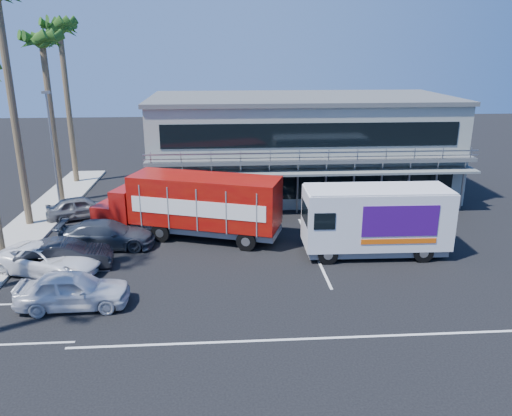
{
  "coord_description": "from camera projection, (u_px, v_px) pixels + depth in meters",
  "views": [
    {
      "loc": [
        -2.97,
        -22.62,
        10.75
      ],
      "look_at": [
        -1.16,
        3.5,
        2.3
      ],
      "focal_mm": 35.0,
      "sensor_mm": 36.0,
      "label": 1
    }
  ],
  "objects": [
    {
      "name": "parked_car_b",
      "position": [
        65.0,
        255.0,
        25.16
      ],
      "size": [
        4.75,
        2.15,
        1.51
      ],
      "primitive_type": "imported",
      "rotation": [
        0.0,
        0.0,
        1.69
      ],
      "color": "black",
      "rests_on": "ground"
    },
    {
      "name": "ground",
      "position": [
        284.0,
        273.0,
        24.98
      ],
      "size": [
        120.0,
        120.0,
        0.0
      ],
      "primitive_type": "plane",
      "color": "black",
      "rests_on": "ground"
    },
    {
      "name": "curb_strip",
      "position": [
        21.0,
        236.0,
        29.66
      ],
      "size": [
        3.0,
        32.0,
        0.16
      ],
      "primitive_type": "cube",
      "color": "#A5A399",
      "rests_on": "ground"
    },
    {
      "name": "red_truck",
      "position": [
        193.0,
        204.0,
        29.01
      ],
      "size": [
        11.38,
        6.0,
        3.75
      ],
      "rotation": [
        0.0,
        0.0,
        -0.33
      ],
      "color": "maroon",
      "rests_on": "ground"
    },
    {
      "name": "parked_car_e",
      "position": [
        81.0,
        207.0,
        32.73
      ],
      "size": [
        4.65,
        3.13,
        1.47
      ],
      "primitive_type": "imported",
      "rotation": [
        0.0,
        0.0,
        1.93
      ],
      "color": "slate",
      "rests_on": "ground"
    },
    {
      "name": "palm_f",
      "position": [
        60.0,
        37.0,
        38.02
      ],
      "size": [
        2.8,
        2.8,
        13.25
      ],
      "color": "brown",
      "rests_on": "ground"
    },
    {
      "name": "light_pole_far",
      "position": [
        53.0,
        146.0,
        33.1
      ],
      "size": [
        0.5,
        0.25,
        8.09
      ],
      "color": "gray",
      "rests_on": "ground"
    },
    {
      "name": "parked_car_a",
      "position": [
        73.0,
        290.0,
        21.46
      ],
      "size": [
        4.78,
        1.99,
        1.62
      ],
      "primitive_type": "imported",
      "rotation": [
        0.0,
        0.0,
        1.59
      ],
      "color": "silver",
      "rests_on": "ground"
    },
    {
      "name": "white_van",
      "position": [
        376.0,
        220.0,
        26.6
      ],
      "size": [
        7.71,
        2.78,
        3.74
      ],
      "rotation": [
        0.0,
        0.0,
        -0.02
      ],
      "color": "silver",
      "rests_on": "ground"
    },
    {
      "name": "parked_car_c",
      "position": [
        48.0,
        259.0,
        24.74
      ],
      "size": [
        5.81,
        4.23,
        1.47
      ],
      "primitive_type": "imported",
      "rotation": [
        0.0,
        0.0,
        1.19
      ],
      "color": "white",
      "rests_on": "ground"
    },
    {
      "name": "palm_e",
      "position": [
        43.0,
        50.0,
        33.1
      ],
      "size": [
        2.8,
        2.8,
        12.25
      ],
      "color": "brown",
      "rests_on": "ground"
    },
    {
      "name": "building",
      "position": [
        300.0,
        144.0,
        38.23
      ],
      "size": [
        22.4,
        12.0,
        7.3
      ],
      "color": "gray",
      "rests_on": "ground"
    },
    {
      "name": "parked_car_d",
      "position": [
        107.0,
        234.0,
        27.91
      ],
      "size": [
        5.34,
        2.26,
        1.54
      ],
      "primitive_type": "imported",
      "rotation": [
        0.0,
        0.0,
        1.55
      ],
      "color": "#2F353F",
      "rests_on": "ground"
    }
  ]
}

